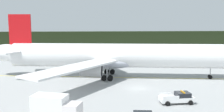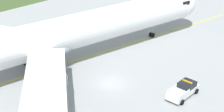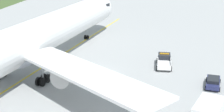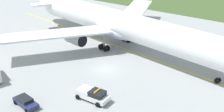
# 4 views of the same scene
# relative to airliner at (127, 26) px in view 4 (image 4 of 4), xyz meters

# --- Properties ---
(ground) EXTENTS (320.00, 320.00, 0.00)m
(ground) POSITION_rel_airliner_xyz_m (2.03, -9.78, -5.06)
(ground) COLOR #9B9D9D
(grass_verge) EXTENTS (320.00, 36.74, 0.04)m
(grass_verge) POSITION_rel_airliner_xyz_m (2.03, 49.27, -5.04)
(grass_verge) COLOR #3F562A
(grass_verge) RESTS_ON ground
(taxiway_centerline_main) EXTENTS (81.85, 13.02, 0.01)m
(taxiway_centerline_main) POSITION_rel_airliner_xyz_m (0.55, -0.09, -5.05)
(taxiway_centerline_main) COLOR yellow
(taxiway_centerline_main) RESTS_ON ground
(airliner) EXTENTS (61.84, 45.55, 14.62)m
(airliner) POSITION_rel_airliner_xyz_m (0.00, 0.00, 0.00)
(airliner) COLOR white
(airliner) RESTS_ON ground
(ops_pickup_truck) EXTENTS (5.50, 2.52, 1.94)m
(ops_pickup_truck) POSITION_rel_airliner_xyz_m (6.66, -19.16, -4.15)
(ops_pickup_truck) COLOR white
(ops_pickup_truck) RESTS_ON ground
(staff_car) EXTENTS (4.55, 2.42, 1.30)m
(staff_car) POSITION_rel_airliner_xyz_m (-0.29, -25.92, -4.36)
(staff_car) COLOR navy
(staff_car) RESTS_ON ground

